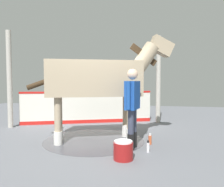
{
  "coord_description": "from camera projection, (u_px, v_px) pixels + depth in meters",
  "views": [
    {
      "loc": [
        5.33,
        1.66,
        1.48
      ],
      "look_at": [
        0.26,
        0.73,
        1.18
      ],
      "focal_mm": 35.89,
      "sensor_mm": 36.0,
      "label": 1
    }
  ],
  "objects": [
    {
      "name": "ground_plane",
      "position": [
        85.0,
        140.0,
        5.62
      ],
      "size": [
        16.0,
        16.0,
        0.02
      ],
      "primitive_type": "cube",
      "color": "slate"
    },
    {
      "name": "wet_patch",
      "position": [
        94.0,
        140.0,
        5.56
      ],
      "size": [
        2.49,
        2.49,
        0.0
      ],
      "primitive_type": "cylinder",
      "color": "#4C4C54",
      "rests_on": "ground"
    },
    {
      "name": "barrier_wall",
      "position": [
        88.0,
        108.0,
        7.8
      ],
      "size": [
        1.66,
        4.27,
        1.11
      ],
      "color": "silver",
      "rests_on": "ground"
    },
    {
      "name": "roof_post_near",
      "position": [
        158.0,
        80.0,
        7.86
      ],
      "size": [
        0.16,
        0.16,
        3.04
      ],
      "primitive_type": "cylinder",
      "color": "#B7B2A8",
      "rests_on": "ground"
    },
    {
      "name": "roof_post_far",
      "position": [
        9.0,
        79.0,
        7.0
      ],
      "size": [
        0.16,
        0.16,
        3.04
      ],
      "primitive_type": "cylinder",
      "color": "#B7B2A8",
      "rests_on": "ground"
    },
    {
      "name": "horse",
      "position": [
        99.0,
        80.0,
        5.5
      ],
      "size": [
        1.64,
        3.47,
        2.64
      ],
      "rotation": [
        0.0,
        0.0,
        1.93
      ],
      "color": "tan",
      "rests_on": "ground"
    },
    {
      "name": "handler",
      "position": [
        132.0,
        102.0,
        4.85
      ],
      "size": [
        0.68,
        0.31,
        1.74
      ],
      "rotation": [
        0.0,
        0.0,
        4.53
      ],
      "color": "black",
      "rests_on": "ground"
    },
    {
      "name": "wash_bucket",
      "position": [
        123.0,
        150.0,
        4.19
      ],
      "size": [
        0.37,
        0.37,
        0.36
      ],
      "color": "maroon",
      "rests_on": "ground"
    },
    {
      "name": "bottle_shampoo",
      "position": [
        148.0,
        147.0,
        4.62
      ],
      "size": [
        0.06,
        0.06,
        0.25
      ],
      "color": "white",
      "rests_on": "ground"
    },
    {
      "name": "bottle_spray",
      "position": [
        150.0,
        139.0,
        5.19
      ],
      "size": [
        0.08,
        0.08,
        0.25
      ],
      "color": "#CC5933",
      "rests_on": "ground"
    }
  ]
}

